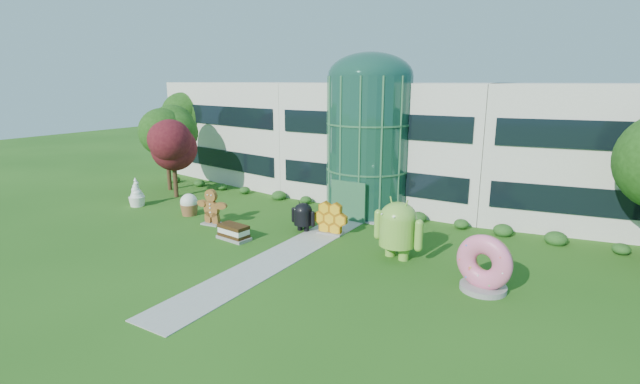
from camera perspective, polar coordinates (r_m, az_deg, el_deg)
The scene contains 14 objects.
ground at distance 25.21m, azimuth -6.24°, elevation -8.64°, with size 140.00×140.00×0.00m, color #215114.
building at distance 39.44m, azimuth 9.77°, elevation 6.32°, with size 46.00×15.00×9.30m, color beige, non-canonical shape.
atrium at distance 33.94m, azimuth 6.00°, elevation 5.71°, with size 6.00×6.00×9.80m, color #194738.
walkway at distance 26.70m, azimuth -3.61°, elevation -7.25°, with size 2.40×20.00×0.04m, color #9E9E93.
tree_red at distance 40.07m, azimuth -17.53°, elevation 3.61°, with size 4.00×4.00×6.00m, color #3F0C14, non-canonical shape.
trees_backdrop at distance 34.94m, azimuth 6.68°, elevation 4.76°, with size 52.00×8.00×8.40m, color #1A3E0F, non-canonical shape.
android_green at distance 25.49m, azimuth 9.56°, elevation -4.07°, with size 3.27×2.18×3.71m, color #79B439, non-canonical shape.
android_black at distance 29.83m, azimuth -2.10°, elevation -2.80°, with size 1.92×1.29×2.19m, color black, non-canonical shape.
donut at distance 22.78m, azimuth 19.68°, elevation -8.15°, with size 2.65×1.27×2.75m, color #E4568F, non-canonical shape.
gingerbread at distance 31.98m, azimuth -13.19°, elevation -1.77°, with size 2.67×1.03×2.46m, color brown, non-canonical shape.
ice_cream_sandwich at distance 28.90m, azimuth -10.59°, elevation -4.86°, with size 2.13×1.06×0.95m, color black, non-canonical shape.
honeycomb at distance 29.26m, azimuth 1.28°, elevation -3.42°, with size 2.42×0.86×1.90m, color yellow, non-canonical shape.
froyo at distance 38.44m, azimuth -21.67°, elevation -0.00°, with size 1.30×1.30×2.23m, color white, non-canonical shape.
cupcake at distance 34.71m, azimuth -15.82°, elevation -1.47°, with size 1.33×1.33×1.60m, color white, non-canonical shape.
Camera 1 is at (14.38, -18.40, 9.50)m, focal length 26.00 mm.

